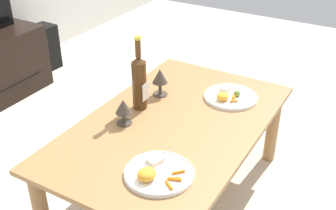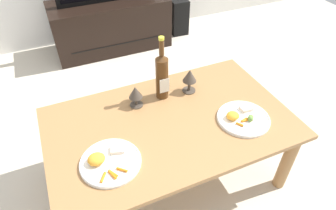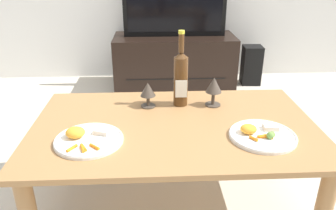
# 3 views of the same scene
# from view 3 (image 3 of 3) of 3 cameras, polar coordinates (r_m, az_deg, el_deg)

# --- Properties ---
(ground_plane) EXTENTS (6.40, 6.40, 0.00)m
(ground_plane) POSITION_cam_3_polar(r_m,az_deg,el_deg) (1.81, 0.98, -16.60)
(ground_plane) COLOR beige
(dining_table) EXTENTS (1.31, 0.80, 0.47)m
(dining_table) POSITION_cam_3_polar(r_m,az_deg,el_deg) (1.58, 1.09, -5.53)
(dining_table) COLOR #9E7042
(dining_table) RESTS_ON ground_plane
(tv_stand) EXTENTS (1.15, 0.49, 0.49)m
(tv_stand) POSITION_cam_3_polar(r_m,az_deg,el_deg) (3.27, 1.09, 7.54)
(tv_stand) COLOR black
(tv_stand) RESTS_ON ground_plane
(tv_screen) EXTENTS (0.95, 0.05, 0.53)m
(tv_screen) POSITION_cam_3_polar(r_m,az_deg,el_deg) (3.16, 1.17, 16.47)
(tv_screen) COLOR black
(tv_screen) RESTS_ON tv_stand
(floor_speaker) EXTENTS (0.19, 0.19, 0.38)m
(floor_speaker) POSITION_cam_3_polar(r_m,az_deg,el_deg) (3.43, 14.10, 6.66)
(floor_speaker) COLOR black
(floor_speaker) RESTS_ON ground_plane
(wine_bottle) EXTENTS (0.07, 0.08, 0.39)m
(wine_bottle) POSITION_cam_3_polar(r_m,az_deg,el_deg) (1.69, 2.20, 4.86)
(wine_bottle) COLOR #4C2D14
(wine_bottle) RESTS_ON dining_table
(goblet_left) EXTENTS (0.08, 0.08, 0.13)m
(goblet_left) POSITION_cam_3_polar(r_m,az_deg,el_deg) (1.69, -3.48, 2.44)
(goblet_left) COLOR #473D33
(goblet_left) RESTS_ON dining_table
(goblet_right) EXTENTS (0.08, 0.08, 0.15)m
(goblet_right) POSITION_cam_3_polar(r_m,az_deg,el_deg) (1.71, 7.86, 3.15)
(goblet_right) COLOR #473D33
(goblet_right) RESTS_ON dining_table
(dinner_plate_left) EXTENTS (0.29, 0.29, 0.06)m
(dinner_plate_left) POSITION_cam_3_polar(r_m,az_deg,el_deg) (1.44, -13.67, -5.64)
(dinner_plate_left) COLOR white
(dinner_plate_left) RESTS_ON dining_table
(dinner_plate_right) EXTENTS (0.29, 0.29, 0.05)m
(dinner_plate_right) POSITION_cam_3_polar(r_m,az_deg,el_deg) (1.49, 15.80, -4.92)
(dinner_plate_right) COLOR white
(dinner_plate_right) RESTS_ON dining_table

